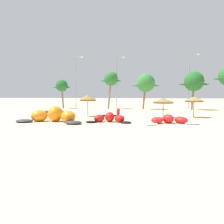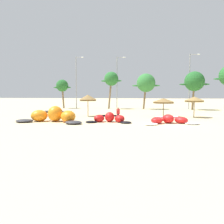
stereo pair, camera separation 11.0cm
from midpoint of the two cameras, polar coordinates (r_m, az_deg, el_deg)
The scene contains 15 objects.
ground_plane at distance 25.55m, azimuth 13.41°, elevation -2.74°, with size 260.00×260.00×0.00m, color beige.
kite_far_left at distance 27.10m, azimuth -14.00°, elevation -0.91°, with size 8.07×4.09×1.75m.
kite_left at distance 26.05m, azimuth -0.76°, elevation -1.54°, with size 5.28×2.42×1.10m.
kite_left_of_center at distance 25.60m, azimuth 13.46°, elevation -1.89°, with size 5.90×3.48×0.95m.
beach_umbrella_near_van at distance 32.73m, azimuth -5.95°, elevation 3.41°, with size 2.37×2.37×2.99m.
beach_umbrella_middle at distance 33.00m, azimuth 12.14°, elevation 2.67°, with size 2.90×2.90×2.52m.
beach_umbrella_near_palms at distance 32.95m, azimuth 19.06°, elevation 2.90°, with size 2.53×2.53×2.75m.
person_near_kites at distance 26.64m, azimuth 1.39°, elevation -0.55°, with size 0.36×0.24×1.62m.
palm_leftmost at distance 51.80m, azimuth -12.06°, elevation 6.13°, with size 3.85×2.57×6.13m.
palm_left at distance 48.92m, azimuth -0.34°, elevation 7.87°, with size 4.32×2.88×7.61m.
palm_left_of_gap at distance 48.38m, azimuth 8.02°, elevation 6.91°, with size 5.58×3.72×7.16m.
palm_center_left at distance 48.48m, azimuth 19.05°, elevation 6.94°, with size 5.69×3.80×7.40m.
lamppost_west at distance 51.64m, azimuth -8.65°, elevation 7.63°, with size 1.79×0.24×10.99m.
lamppost_west_center at distance 50.48m, azimuth 1.17°, elevation 7.70°, with size 1.90×0.24×10.87m.
lamppost_east_center at distance 49.54m, azimuth 18.12°, elevation 7.59°, with size 2.00×0.24×10.92m.
Camera 1 is at (-2.46, -25.24, 3.14)m, focal length 37.99 mm.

